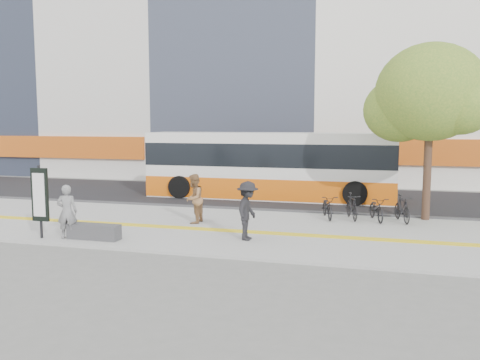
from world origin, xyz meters
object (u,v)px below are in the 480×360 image
(bench, at_px, (94,232))
(pedestrian_dark, at_px, (248,211))
(street_tree, at_px, (430,95))
(signboard, at_px, (40,196))
(seated_woman, at_px, (67,212))
(pedestrian_tan, at_px, (194,199))
(bus, at_px, (269,167))

(bench, relative_size, pedestrian_dark, 0.92)
(street_tree, bearing_deg, signboard, -150.93)
(seated_woman, xyz_separation_m, pedestrian_tan, (2.81, 3.22, 0.04))
(bus, xyz_separation_m, seated_woman, (-4.03, -9.84, -0.59))
(bench, relative_size, pedestrian_tan, 0.94)
(street_tree, height_order, pedestrian_tan, street_tree)
(pedestrian_tan, distance_m, pedestrian_dark, 3.10)
(bench, bearing_deg, pedestrian_dark, 14.47)
(signboard, xyz_separation_m, seated_woman, (0.80, 0.16, -0.47))
(bench, xyz_separation_m, signboard, (-1.60, -0.31, 1.06))
(bus, height_order, pedestrian_tan, bus)
(street_tree, xyz_separation_m, bus, (-6.55, 3.68, -3.03))
(bench, height_order, bus, bus)
(seated_woman, bearing_deg, pedestrian_dark, 174.47)
(signboard, xyz_separation_m, pedestrian_dark, (6.03, 1.45, -0.42))
(pedestrian_tan, bearing_deg, bus, 171.54)
(bench, bearing_deg, bus, 71.59)
(bench, relative_size, bus, 0.14)
(bus, relative_size, seated_woman, 6.99)
(bench, height_order, street_tree, street_tree)
(bench, distance_m, bus, 10.29)
(bench, distance_m, street_tree, 12.23)
(street_tree, bearing_deg, seated_woman, -149.77)
(bus, xyz_separation_m, pedestrian_tan, (-1.22, -6.62, -0.55))
(bus, height_order, pedestrian_dark, bus)
(pedestrian_dark, bearing_deg, signboard, 106.14)
(street_tree, height_order, seated_woman, street_tree)
(street_tree, xyz_separation_m, pedestrian_tan, (-7.77, -2.94, -3.58))
(seated_woman, distance_m, pedestrian_dark, 5.39)
(bus, distance_m, pedestrian_dark, 8.66)
(bench, distance_m, pedestrian_tan, 3.73)
(street_tree, bearing_deg, bench, -148.38)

